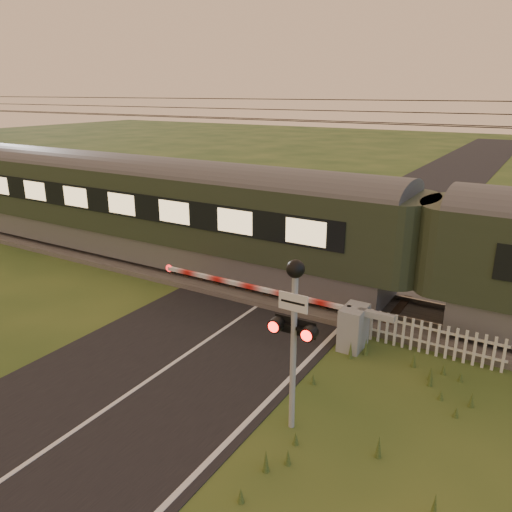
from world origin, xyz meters
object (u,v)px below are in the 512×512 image
Objects in this scene: train at (426,249)px; boom_gate at (341,322)px; picket_fence at (429,338)px; crossing_signal at (294,316)px.

boom_gate is (-1.40, -2.56, -1.51)m from train.
boom_gate is at bearing -162.57° from picket_fence.
crossing_signal is (0.48, -3.69, 1.77)m from boom_gate.
crossing_signal is 5.05m from picket_fence.
boom_gate is at bearing 97.38° from crossing_signal.
picket_fence is (2.11, 0.66, -0.20)m from boom_gate.
crossing_signal reaches higher than picket_fence.
crossing_signal is at bearing -110.54° from picket_fence.
crossing_signal is at bearing -82.62° from boom_gate.
crossing_signal reaches higher than boom_gate.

